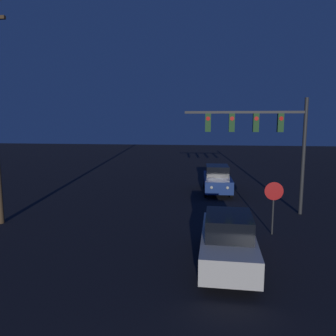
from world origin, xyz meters
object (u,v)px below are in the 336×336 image
car_near (228,240)px  car_far (217,179)px  traffic_signal_mast (264,133)px  stop_sign (274,198)px

car_near → car_far: (-0.07, 10.89, 0.00)m
car_near → traffic_signal_mast: bearing=73.9°
car_near → traffic_signal_mast: 7.42m
stop_sign → traffic_signal_mast: bearing=89.6°
car_far → stop_sign: size_ratio=2.09×
traffic_signal_mast → car_far: bearing=114.7°
car_far → stop_sign: stop_sign is taller
stop_sign → car_near: bearing=-122.2°
traffic_signal_mast → stop_sign: 4.09m
car_near → car_far: 10.89m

